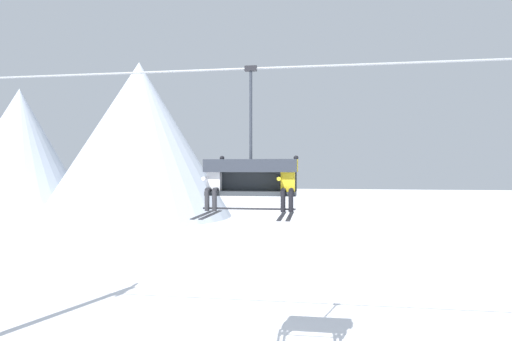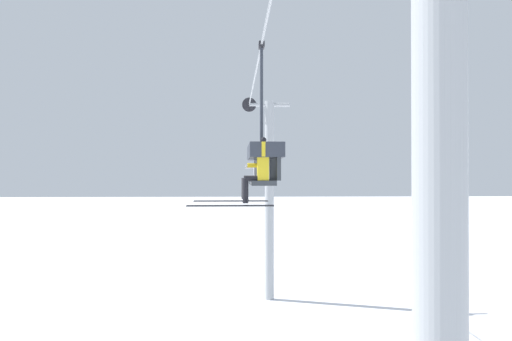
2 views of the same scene
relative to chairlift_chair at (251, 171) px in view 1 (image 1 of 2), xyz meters
The scene contains 7 objects.
mountain_peak_west 62.45m from the chairlift_chair, 133.26° to the left, with size 18.17×18.17×17.59m.
mountain_peak_central 47.75m from the chairlift_chair, 117.22° to the left, with size 21.07×21.07×13.58m.
mountain_peak_east 38.19m from the chairlift_chair, 118.40° to the left, with size 20.92×20.92×17.46m.
lift_cable 2.56m from the chairlift_chair, behind, with size 18.38×0.05×0.05m.
chairlift_chair is the anchor object (origin of this frame).
skier_white 0.94m from the chairlift_chair, 166.20° to the right, with size 0.48×1.70×1.34m.
skier_yellow 0.95m from the chairlift_chair, 13.70° to the right, with size 0.48×1.70×1.34m.
Camera 1 is at (2.23, -10.05, 5.31)m, focal length 28.00 mm.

